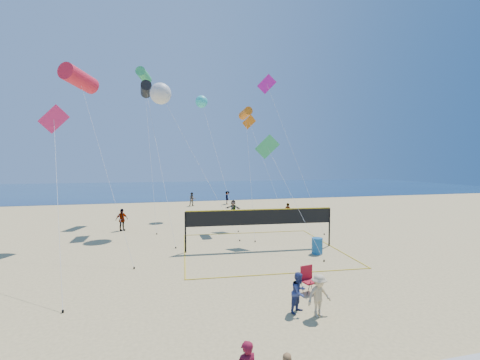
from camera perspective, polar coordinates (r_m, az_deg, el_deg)
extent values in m
plane|color=tan|center=(11.22, 7.05, -26.25)|extent=(120.00, 120.00, 0.00)
cube|color=#10264F|center=(71.43, -11.04, -1.44)|extent=(140.00, 50.00, 0.03)
imported|color=navy|center=(12.65, 10.46, -19.04)|extent=(0.91, 0.86, 1.48)
imported|color=tan|center=(12.49, 13.88, -19.31)|extent=(1.07, 0.75, 1.51)
imported|color=gray|center=(27.89, -20.28, -6.64)|extent=(1.11, 0.96, 1.79)
imported|color=gray|center=(32.59, -1.23, -5.13)|extent=(1.64, 1.30, 1.74)
imported|color=gray|center=(31.25, 8.50, -5.57)|extent=(0.71, 0.72, 1.67)
imported|color=gray|center=(41.37, -8.49, -3.42)|extent=(0.90, 0.72, 1.75)
imported|color=gray|center=(42.89, -2.26, -3.15)|extent=(0.75, 1.19, 1.76)
cube|color=maroon|center=(14.47, 12.30, -17.23)|extent=(0.70, 0.66, 0.07)
cube|color=maroon|center=(14.54, 11.71, -15.76)|extent=(0.60, 0.18, 0.60)
cylinder|color=black|center=(14.25, 12.07, -18.49)|extent=(0.09, 0.30, 0.77)
cylinder|color=black|center=(14.57, 10.96, -17.98)|extent=(0.09, 0.30, 0.77)
cylinder|color=black|center=(14.53, 13.63, -18.07)|extent=(0.09, 0.30, 0.77)
cylinder|color=black|center=(14.85, 12.51, -17.59)|extent=(0.09, 0.30, 0.77)
cylinder|color=#165892|center=(20.32, 13.55, -11.32)|extent=(0.72, 0.72, 0.96)
cylinder|color=black|center=(20.13, -9.68, -9.15)|extent=(0.10, 0.10, 2.51)
cylinder|color=black|center=(22.25, 15.60, -8.05)|extent=(0.10, 0.10, 2.51)
cube|color=black|center=(20.54, 3.63, -6.64)|extent=(9.38, 0.67, 0.94)
cube|color=gold|center=(20.46, 3.63, -5.26)|extent=(9.39, 0.68, 0.06)
cube|color=gold|center=(16.64, 7.57, -16.20)|extent=(9.59, 0.71, 0.02)
cube|color=gold|center=(25.44, 1.09, -9.41)|extent=(9.59, 0.71, 0.02)
cylinder|color=red|center=(25.18, -26.67, 15.79)|extent=(2.22, 3.02, 1.53)
cylinder|color=silver|center=(20.84, -23.17, 3.15)|extent=(3.89, 6.79, 11.14)
cylinder|color=black|center=(18.08, -18.31, -14.62)|extent=(0.08, 0.08, 0.10)
cylinder|color=black|center=(29.11, -16.37, 15.22)|extent=(0.99, 2.14, 1.14)
cylinder|color=silver|center=(24.58, -14.22, 3.84)|extent=(2.01, 7.69, 11.66)
cylinder|color=black|center=(21.46, -11.34, -11.71)|extent=(0.08, 0.08, 0.10)
cylinder|color=#D16712|center=(27.59, 0.98, 11.77)|extent=(0.84, 1.73, 0.91)
cylinder|color=silver|center=(24.66, 1.76, 1.58)|extent=(0.71, 5.24, 9.64)
cylinder|color=black|center=(22.71, 2.70, -10.83)|extent=(0.08, 0.08, 0.10)
cube|color=#E82462|center=(20.16, -30.19, 9.35)|extent=(1.59, 0.25, 1.57)
cylinder|color=silver|center=(16.67, -29.70, -2.65)|extent=(2.00, 6.56, 7.81)
cylinder|color=black|center=(14.25, -28.98, -19.76)|extent=(0.08, 0.08, 0.10)
cube|color=#33AC60|center=(22.65, 4.85, 5.92)|extent=(1.66, 0.63, 1.74)
cylinder|color=silver|center=(20.44, 9.30, -3.03)|extent=(1.53, 5.50, 6.59)
cylinder|color=black|center=(18.99, 14.73, -13.71)|extent=(0.08, 0.08, 0.10)
cube|color=#B914A1|center=(30.76, 4.78, 16.64)|extent=(1.69, 0.68, 1.78)
cylinder|color=silver|center=(27.41, 9.39, 4.87)|extent=(2.57, 6.35, 12.69)
cylinder|color=black|center=(25.69, 14.76, -9.30)|extent=(0.08, 0.08, 0.10)
sphere|color=silver|center=(27.51, -13.94, 14.69)|extent=(2.07, 2.07, 1.71)
cylinder|color=silver|center=(24.44, -7.57, 3.20)|extent=(5.30, 5.32, 11.05)
cylinder|color=black|center=(22.94, -0.04, -10.69)|extent=(0.08, 0.08, 0.10)
sphere|color=#32CCC8|center=(34.25, -6.86, 13.66)|extent=(1.33, 1.33, 1.24)
cylinder|color=silver|center=(29.42, -4.01, 3.89)|extent=(1.78, 8.85, 11.78)
cylinder|color=black|center=(25.85, -0.30, -9.12)|extent=(0.08, 0.08, 0.10)
cylinder|color=#33AC60|center=(34.35, -16.74, 17.37)|extent=(1.50, 2.43, 1.24)
cylinder|color=silver|center=(29.29, -15.79, 5.99)|extent=(1.16, 7.99, 14.03)
cylinder|color=black|center=(25.82, -14.58, -9.23)|extent=(0.08, 0.08, 0.10)
cube|color=#D16712|center=(38.96, 1.64, 10.28)|extent=(1.78, 0.24, 1.76)
cylinder|color=silver|center=(34.45, 4.50, 2.58)|extent=(1.07, 9.10, 10.37)
cylinder|color=black|center=(30.85, 8.08, -7.16)|extent=(0.08, 0.08, 0.10)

